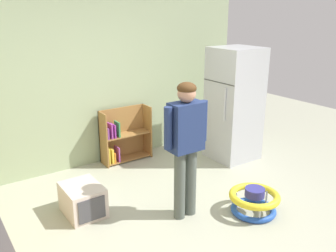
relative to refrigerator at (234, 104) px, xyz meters
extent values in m
plane|color=#A5A791|center=(-1.83, -1.26, -0.89)|extent=(12.00, 12.00, 0.00)
cube|color=#9BAB83|center=(-1.83, 1.07, 0.46)|extent=(5.20, 0.06, 2.70)
cube|color=#B7BABF|center=(0.00, 0.00, 0.00)|extent=(0.70, 0.68, 1.78)
cylinder|color=silver|center=(-0.36, -0.17, 0.09)|extent=(0.02, 0.02, 0.50)
cube|color=#333333|center=(-0.35, 0.00, 0.39)|extent=(0.01, 0.67, 0.01)
cube|color=olive|center=(-1.88, 0.85, -0.47)|extent=(0.02, 0.28, 0.85)
cube|color=olive|center=(-1.10, 0.85, -0.47)|extent=(0.02, 0.28, 0.85)
cube|color=olive|center=(-1.49, 0.98, -0.47)|extent=(0.80, 0.02, 0.85)
cube|color=olive|center=(-1.49, 0.85, -0.86)|extent=(0.76, 0.24, 0.02)
cube|color=olive|center=(-1.49, 0.85, -0.46)|extent=(0.76, 0.24, 0.02)
cube|color=gold|center=(-1.84, 0.83, -0.72)|extent=(0.02, 0.17, 0.25)
cube|color=#803F95|center=(-1.84, 0.83, -0.36)|extent=(0.02, 0.17, 0.18)
cube|color=gold|center=(-1.78, 0.83, -0.74)|extent=(0.03, 0.17, 0.23)
cube|color=#92388F|center=(-1.78, 0.83, -0.33)|extent=(0.02, 0.17, 0.23)
cube|color=orange|center=(-1.75, 0.83, -0.77)|extent=(0.02, 0.17, 0.16)
cube|color=#8E2E8E|center=(-1.73, 0.83, -0.34)|extent=(0.02, 0.17, 0.21)
cube|color=#93418E|center=(-1.67, 0.83, -0.73)|extent=(0.02, 0.17, 0.23)
cube|color=#328246|center=(-1.65, 0.83, -0.33)|extent=(0.02, 0.17, 0.24)
cylinder|color=#4E5650|center=(-1.79, -0.99, -0.48)|extent=(0.13, 0.13, 0.83)
cylinder|color=#4E5650|center=(-1.63, -0.99, -0.48)|extent=(0.13, 0.13, 0.83)
cube|color=navy|center=(-1.71, -0.99, 0.21)|extent=(0.38, 0.22, 0.55)
cylinder|color=navy|center=(-1.95, -0.99, 0.24)|extent=(0.09, 0.09, 0.47)
cylinder|color=navy|center=(-1.47, -0.99, 0.24)|extent=(0.09, 0.09, 0.47)
sphere|color=tan|center=(-1.71, -0.99, 0.59)|extent=(0.20, 0.20, 0.20)
ellipsoid|color=#472D15|center=(-1.71, -0.99, 0.64)|extent=(0.21, 0.21, 0.13)
torus|color=blue|center=(-1.00, -1.41, -0.86)|extent=(0.54, 0.54, 0.07)
torus|color=yellow|center=(-1.00, -1.41, -0.67)|extent=(0.60, 0.60, 0.08)
cylinder|color=navy|center=(-1.00, -1.41, -0.62)|extent=(0.23, 0.23, 0.10)
cylinder|color=silver|center=(-0.78, -1.41, -0.76)|extent=(0.02, 0.02, 0.18)
cylinder|color=silver|center=(-1.11, -1.22, -0.76)|extent=(0.02, 0.02, 0.18)
cylinder|color=silver|center=(-1.11, -1.60, -0.76)|extent=(0.02, 0.02, 0.18)
cube|color=beige|center=(-2.68, -0.27, -0.71)|extent=(0.42, 0.54, 0.36)
cube|color=#424247|center=(-2.68, -0.55, -0.71)|extent=(0.32, 0.01, 0.27)
camera|label=1|loc=(-4.00, -3.97, 1.45)|focal=38.63mm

